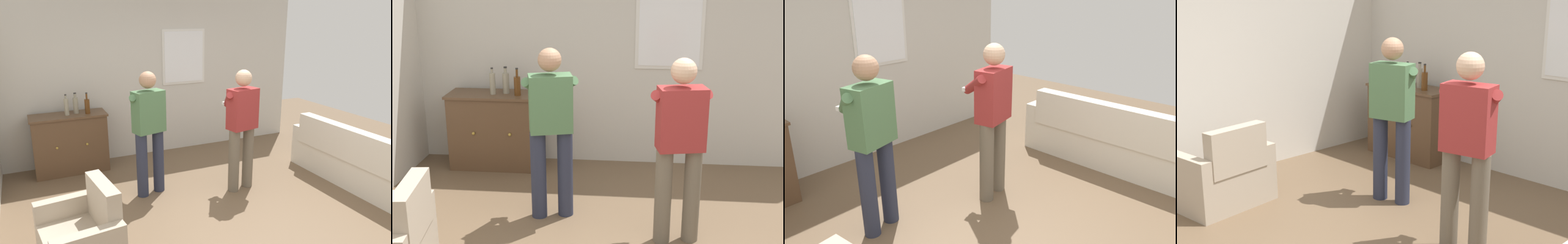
# 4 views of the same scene
# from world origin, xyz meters

# --- Properties ---
(wall_back_with_window) EXTENTS (5.20, 0.15, 2.80)m
(wall_back_with_window) POSITION_xyz_m (0.01, 2.66, 1.41)
(wall_back_with_window) COLOR beige
(wall_back_with_window) RESTS_ON ground
(wall_side_left) EXTENTS (0.12, 5.20, 2.80)m
(wall_side_left) POSITION_xyz_m (-2.66, 0.00, 1.40)
(wall_side_left) COLOR silver
(wall_side_left) RESTS_ON ground
(armchair) EXTENTS (0.74, 0.95, 0.85)m
(armchair) POSITION_xyz_m (-1.82, -0.22, 0.29)
(armchair) COLOR #B2A38E
(armchair) RESTS_ON ground
(sideboard_cabinet) EXTENTS (1.12, 0.49, 0.92)m
(sideboard_cabinet) POSITION_xyz_m (-1.60, 2.30, 0.46)
(sideboard_cabinet) COLOR brown
(sideboard_cabinet) RESTS_ON ground
(bottle_wine_green) EXTENTS (0.08, 0.08, 0.32)m
(bottle_wine_green) POSITION_xyz_m (-1.47, 2.33, 1.05)
(bottle_wine_green) COLOR gray
(bottle_wine_green) RESTS_ON sideboard_cabinet
(bottle_liquor_amber) EXTENTS (0.07, 0.07, 0.32)m
(bottle_liquor_amber) POSITION_xyz_m (-1.61, 2.27, 1.05)
(bottle_liquor_amber) COLOR gray
(bottle_liquor_amber) RESTS_ON sideboard_cabinet
(bottle_spirits_clear) EXTENTS (0.08, 0.08, 0.32)m
(bottle_spirits_clear) POSITION_xyz_m (-1.31, 2.24, 1.04)
(bottle_spirits_clear) COLOR #593314
(bottle_spirits_clear) RESTS_ON sideboard_cabinet
(person_standing_left) EXTENTS (0.54, 0.52, 1.68)m
(person_standing_left) POSITION_xyz_m (-0.72, 1.07, 0.94)
(person_standing_left) COLOR #282D42
(person_standing_left) RESTS_ON ground
(person_standing_right) EXTENTS (0.55, 0.51, 1.68)m
(person_standing_right) POSITION_xyz_m (0.47, 0.69, 0.94)
(person_standing_right) COLOR #6B6051
(person_standing_right) RESTS_ON ground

